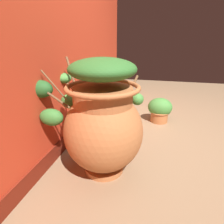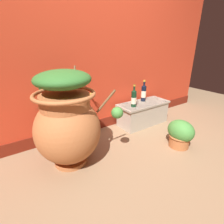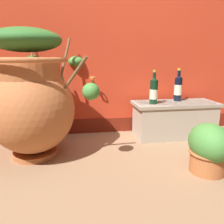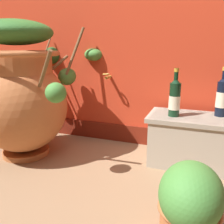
{
  "view_description": "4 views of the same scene",
  "coord_description": "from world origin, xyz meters",
  "views": [
    {
      "loc": [
        -2.02,
        0.18,
        1.11
      ],
      "look_at": [
        0.05,
        0.68,
        0.29
      ],
      "focal_mm": 30.94,
      "sensor_mm": 36.0,
      "label": 1
    },
    {
      "loc": [
        -1.13,
        -0.94,
        1.2
      ],
      "look_at": [
        -0.03,
        0.69,
        0.41
      ],
      "focal_mm": 27.79,
      "sensor_mm": 36.0,
      "label": 2
    },
    {
      "loc": [
        -0.28,
        -1.15,
        0.76
      ],
      "look_at": [
        0.03,
        0.75,
        0.3
      ],
      "focal_mm": 35.5,
      "sensor_mm": 36.0,
      "label": 3
    },
    {
      "loc": [
        0.6,
        -0.81,
        0.8
      ],
      "look_at": [
        0.05,
        0.66,
        0.38
      ],
      "focal_mm": 39.05,
      "sensor_mm": 36.0,
      "label": 4
    }
  ],
  "objects": [
    {
      "name": "ground_plane",
      "position": [
        0.0,
        0.0,
        0.0
      ],
      "size": [
        7.0,
        7.0,
        0.0
      ],
      "primitive_type": "plane",
      "color": "#896B4C"
    },
    {
      "name": "wine_bottle_left",
      "position": [
        0.73,
        0.94,
        0.48
      ],
      "size": [
        0.08,
        0.08,
        0.33
      ],
      "color": "black",
      "rests_on": "stone_ledge"
    },
    {
      "name": "potted_shrub",
      "position": [
        0.59,
        0.13,
        0.17
      ],
      "size": [
        0.26,
        0.33,
        0.34
      ],
      "color": "#B26638",
      "rests_on": "ground_plane"
    },
    {
      "name": "stone_ledge",
      "position": [
        0.67,
        0.86,
        0.19
      ],
      "size": [
        0.82,
        0.35,
        0.35
      ],
      "color": "#B2A893",
      "rests_on": "ground_plane"
    },
    {
      "name": "back_wall",
      "position": [
        -0.0,
        1.2,
        1.29
      ],
      "size": [
        4.4,
        0.33,
        2.6
      ],
      "color": "red",
      "rests_on": "ground_plane"
    },
    {
      "name": "wine_bottle_middle",
      "position": [
        0.44,
        0.82,
        0.48
      ],
      "size": [
        0.08,
        0.08,
        0.32
      ],
      "color": "black",
      "rests_on": "stone_ledge"
    },
    {
      "name": "terracotta_urn",
      "position": [
        -0.62,
        0.61,
        0.48
      ],
      "size": [
        0.84,
        0.94,
        0.98
      ],
      "color": "#B26638",
      "rests_on": "ground_plane"
    }
  ]
}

